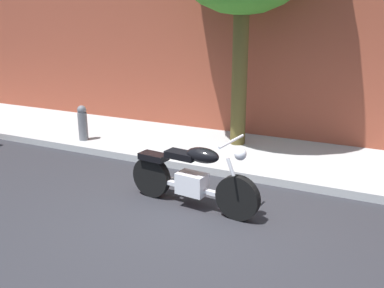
# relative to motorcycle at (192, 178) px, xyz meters

# --- Properties ---
(ground_plane) EXTENTS (60.00, 60.00, 0.00)m
(ground_plane) POSITION_rel_motorcycle_xyz_m (0.16, -0.39, -0.47)
(ground_plane) COLOR #28282D
(sidewalk) EXTENTS (19.49, 2.46, 0.14)m
(sidewalk) POSITION_rel_motorcycle_xyz_m (0.16, 2.55, -0.40)
(sidewalk) COLOR #AEAEAE
(sidewalk) RESTS_ON ground
(motorcycle) EXTENTS (2.16, 0.70, 1.15)m
(motorcycle) POSITION_rel_motorcycle_xyz_m (0.00, 0.00, 0.00)
(motorcycle) COLOR black
(motorcycle) RESTS_ON ground
(fire_hydrant) EXTENTS (0.20, 0.20, 0.91)m
(fire_hydrant) POSITION_rel_motorcycle_xyz_m (-3.46, 1.75, -0.01)
(fire_hydrant) COLOR slate
(fire_hydrant) RESTS_ON ground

